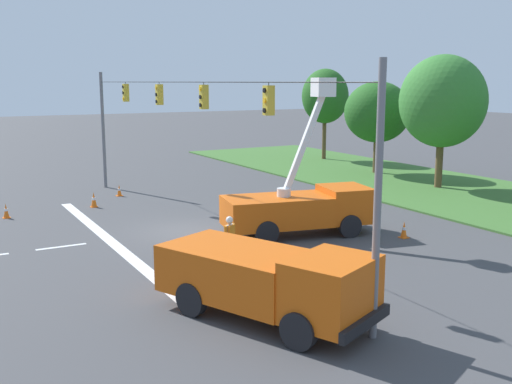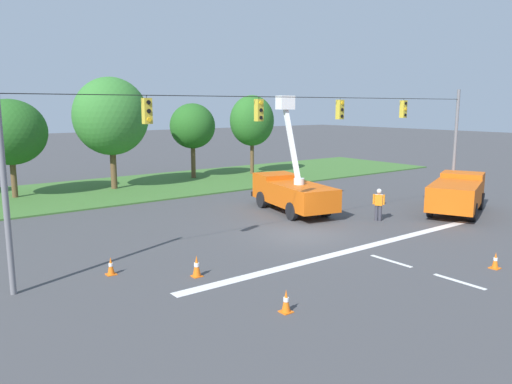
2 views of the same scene
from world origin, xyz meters
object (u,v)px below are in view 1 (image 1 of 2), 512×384
Objects in this scene: utility_truck_support_near at (267,278)px; tree_centre at (443,101)px; traffic_cone_foreground_left at (94,200)px; traffic_cone_mid_right at (6,211)px; traffic_cone_foreground_right at (119,190)px; road_worker at (230,237)px; utility_truck_bucket_lift at (301,205)px; traffic_cone_mid_left at (404,230)px; tree_west at (377,112)px; tree_far_west at (325,96)px.

tree_centre is at bearing 122.99° from utility_truck_support_near.
traffic_cone_mid_right is (0.53, -4.44, -0.05)m from traffic_cone_foreground_left.
traffic_cone_foreground_right is 7.19m from traffic_cone_mid_right.
traffic_cone_foreground_right is at bearing 114.42° from traffic_cone_mid_right.
road_worker reaches higher than traffic_cone_foreground_right.
utility_truck_bucket_lift is (5.44, -13.85, -4.11)m from tree_centre.
traffic_cone_mid_left is (-4.86, 9.63, -0.84)m from utility_truck_support_near.
traffic_cone_foreground_left is 3.23m from traffic_cone_foreground_right.
traffic_cone_foreground_left is at bearing -178.72° from utility_truck_support_near.
traffic_cone_foreground_right is at bearing 179.04° from road_worker.
road_worker reaches higher than traffic_cone_mid_right.
tree_centre is 20.48m from road_worker.
traffic_cone_mid_right is (2.37, -25.36, -4.11)m from tree_west.
traffic_cone_foreground_left is 1.17× the size of traffic_cone_foreground_right.
traffic_cone_foreground_left is at bearing -171.59° from road_worker.
traffic_cone_foreground_left is 1.11× the size of traffic_cone_mid_left.
tree_west is 25.80m from traffic_cone_mid_right.
tree_centre is at bearing 80.07° from traffic_cone_mid_right.
traffic_cone_mid_left reaches higher than traffic_cone_foreground_right.
utility_truck_bucket_lift is at bearing -68.56° from tree_centre.
traffic_cone_mid_right is (-17.27, -4.84, -0.84)m from utility_truck_support_near.
utility_truck_bucket_lift is 3.93× the size of road_worker.
tree_west is at bearing 133.74° from utility_truck_support_near.
traffic_cone_foreground_left is 1.11× the size of traffic_cone_mid_right.
traffic_cone_mid_right reaches higher than traffic_cone_foreground_right.
traffic_cone_mid_right is at bearing -131.86° from utility_truck_bucket_lift.
utility_truck_support_near is at bearing -38.04° from tree_far_west.
traffic_cone_foreground_left is at bearing -84.96° from tree_west.
tree_west reaches higher than traffic_cone_foreground_left.
traffic_cone_mid_right is at bearing -99.93° from tree_centre.
road_worker is 2.59× the size of traffic_cone_foreground_right.
tree_west reaches higher than utility_truck_support_near.
tree_west is 8.28× the size of traffic_cone_foreground_left.
tree_centre reaches higher than traffic_cone_mid_left.
utility_truck_bucket_lift is 13.51m from traffic_cone_foreground_right.
tree_west is at bearing 174.88° from tree_centre.
tree_centre is at bearing 68.14° from traffic_cone_foreground_right.
tree_far_west is 35.69m from utility_truck_support_near.
tree_far_west is at bearing 172.72° from tree_centre.
traffic_cone_mid_right is (2.97, -6.54, 0.02)m from traffic_cone_foreground_right.
tree_centre is at bearing -7.28° from tree_far_west.
traffic_cone_foreground_right is at bearing -91.82° from tree_west.
tree_west is at bearing 95.34° from traffic_cone_mid_right.
tree_west is at bearing 88.18° from traffic_cone_foreground_right.
utility_truck_bucket_lift is 1.01× the size of utility_truck_support_near.
utility_truck_bucket_lift is 4.53m from traffic_cone_mid_left.
tree_far_west is 0.93× the size of tree_centre.
road_worker is (2.23, -4.62, -0.31)m from utility_truck_bucket_lift.
tree_centre is 1.19× the size of utility_truck_bucket_lift.
utility_truck_support_near is at bearing -39.02° from utility_truck_bucket_lift.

